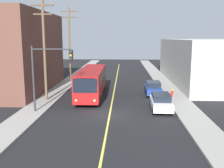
{
  "coord_description": "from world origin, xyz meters",
  "views": [
    {
      "loc": [
        1.26,
        -22.78,
        6.88
      ],
      "look_at": [
        0.0,
        4.45,
        2.0
      ],
      "focal_mm": 41.81,
      "sensor_mm": 36.0,
      "label": 1
    }
  ],
  "objects_px": {
    "traffic_signal_left_corner": "(50,67)",
    "fire_hydrant": "(172,93)",
    "utility_pole_near": "(44,46)",
    "city_bus": "(92,81)",
    "utility_pole_mid": "(70,41)",
    "parked_car_blue": "(153,88)",
    "parked_car_white": "(161,102)"
  },
  "relations": [
    {
      "from": "traffic_signal_left_corner",
      "to": "fire_hydrant",
      "type": "height_order",
      "value": "traffic_signal_left_corner"
    },
    {
      "from": "utility_pole_near",
      "to": "traffic_signal_left_corner",
      "type": "bearing_deg",
      "value": -68.3
    },
    {
      "from": "traffic_signal_left_corner",
      "to": "fire_hydrant",
      "type": "bearing_deg",
      "value": 29.18
    },
    {
      "from": "city_bus",
      "to": "fire_hydrant",
      "type": "distance_m",
      "value": 9.46
    },
    {
      "from": "fire_hydrant",
      "to": "city_bus",
      "type": "bearing_deg",
      "value": 177.77
    },
    {
      "from": "utility_pole_mid",
      "to": "parked_car_blue",
      "type": "bearing_deg",
      "value": -36.83
    },
    {
      "from": "parked_car_white",
      "to": "utility_pole_mid",
      "type": "distance_m",
      "value": 20.55
    },
    {
      "from": "city_bus",
      "to": "parked_car_white",
      "type": "height_order",
      "value": "city_bus"
    },
    {
      "from": "parked_car_blue",
      "to": "fire_hydrant",
      "type": "distance_m",
      "value": 2.47
    },
    {
      "from": "utility_pole_near",
      "to": "utility_pole_mid",
      "type": "xyz_separation_m",
      "value": [
        0.09,
        12.62,
        0.31
      ]
    },
    {
      "from": "parked_car_blue",
      "to": "fire_hydrant",
      "type": "relative_size",
      "value": 5.26
    },
    {
      "from": "parked_car_white",
      "to": "parked_car_blue",
      "type": "distance_m",
      "value": 6.89
    },
    {
      "from": "parked_car_blue",
      "to": "utility_pole_mid",
      "type": "bearing_deg",
      "value": 143.17
    },
    {
      "from": "utility_pole_near",
      "to": "traffic_signal_left_corner",
      "type": "relative_size",
      "value": 1.77
    },
    {
      "from": "parked_car_white",
      "to": "traffic_signal_left_corner",
      "type": "distance_m",
      "value": 10.87
    },
    {
      "from": "traffic_signal_left_corner",
      "to": "fire_hydrant",
      "type": "distance_m",
      "value": 14.53
    },
    {
      "from": "utility_pole_mid",
      "to": "fire_hydrant",
      "type": "distance_m",
      "value": 18.27
    },
    {
      "from": "utility_pole_mid",
      "to": "fire_hydrant",
      "type": "xyz_separation_m",
      "value": [
        13.98,
        -10.3,
        -5.69
      ]
    },
    {
      "from": "city_bus",
      "to": "utility_pole_near",
      "type": "bearing_deg",
      "value": -150.26
    },
    {
      "from": "city_bus",
      "to": "parked_car_blue",
      "type": "bearing_deg",
      "value": 7.77
    },
    {
      "from": "city_bus",
      "to": "traffic_signal_left_corner",
      "type": "relative_size",
      "value": 2.03
    },
    {
      "from": "parked_car_blue",
      "to": "utility_pole_near",
      "type": "xyz_separation_m",
      "value": [
        -12.02,
        -3.68,
        5.12
      ]
    },
    {
      "from": "parked_car_white",
      "to": "fire_hydrant",
      "type": "height_order",
      "value": "parked_car_white"
    },
    {
      "from": "city_bus",
      "to": "utility_pole_mid",
      "type": "bearing_deg",
      "value": 114.85
    },
    {
      "from": "utility_pole_mid",
      "to": "traffic_signal_left_corner",
      "type": "xyz_separation_m",
      "value": [
        1.72,
        -17.15,
        -1.97
      ]
    },
    {
      "from": "parked_car_white",
      "to": "fire_hydrant",
      "type": "xyz_separation_m",
      "value": [
        2.05,
        5.53,
        -0.26
      ]
    },
    {
      "from": "parked_car_blue",
      "to": "traffic_signal_left_corner",
      "type": "distance_m",
      "value": 13.56
    },
    {
      "from": "parked_car_blue",
      "to": "utility_pole_mid",
      "type": "xyz_separation_m",
      "value": [
        -11.93,
        8.94,
        5.44
      ]
    },
    {
      "from": "parked_car_white",
      "to": "utility_pole_near",
      "type": "xyz_separation_m",
      "value": [
        -12.02,
        3.21,
        5.12
      ]
    },
    {
      "from": "fire_hydrant",
      "to": "parked_car_blue",
      "type": "bearing_deg",
      "value": 146.26
    },
    {
      "from": "utility_pole_near",
      "to": "utility_pole_mid",
      "type": "distance_m",
      "value": 12.62
    },
    {
      "from": "parked_car_blue",
      "to": "utility_pole_mid",
      "type": "relative_size",
      "value": 0.39
    }
  ]
}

